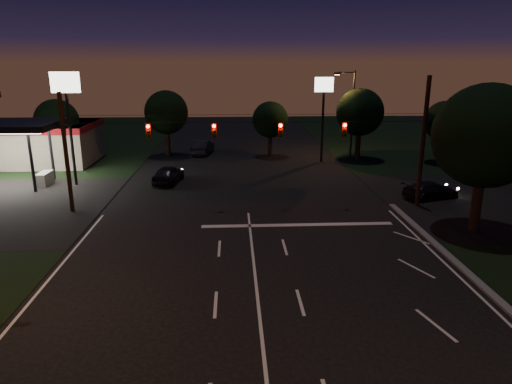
{
  "coord_description": "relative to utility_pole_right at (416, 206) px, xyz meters",
  "views": [
    {
      "loc": [
        -0.97,
        -15.23,
        9.85
      ],
      "look_at": [
        0.25,
        8.66,
        3.0
      ],
      "focal_mm": 32.0,
      "sensor_mm": 36.0,
      "label": 1
    }
  ],
  "objects": [
    {
      "name": "gas_station",
      "position": [
        -33.86,
        15.39,
        2.38
      ],
      "size": [
        14.2,
        16.1,
        5.25
      ],
      "color": "gray",
      "rests_on": "ground"
    },
    {
      "name": "street_light_right_far",
      "position": [
        -0.76,
        17.0,
        5.24
      ],
      "size": [
        2.2,
        0.35,
        9.0
      ],
      "color": "black",
      "rests_on": "ground"
    },
    {
      "name": "tree_far_e",
      "position": [
        8.02,
        14.11,
        4.11
      ],
      "size": [
        4.0,
        4.0,
        6.18
      ],
      "color": "black",
      "rests_on": "ground"
    },
    {
      "name": "utility_pole_right",
      "position": [
        0.0,
        0.0,
        0.0
      ],
      "size": [
        0.3,
        0.3,
        9.0
      ],
      "primitive_type": "cylinder",
      "color": "black",
      "rests_on": "ground"
    },
    {
      "name": "car_cross",
      "position": [
        1.75,
        1.79,
        0.64
      ],
      "size": [
        4.77,
        3.09,
        1.28
      ],
      "primitive_type": "imported",
      "rotation": [
        0.0,
        0.0,
        1.89
      ],
      "color": "black",
      "rests_on": "ground"
    },
    {
      "name": "pole_sign_left_near",
      "position": [
        -26.0,
        7.0,
        6.98
      ],
      "size": [
        2.2,
        0.3,
        9.1
      ],
      "color": "black",
      "rests_on": "ground"
    },
    {
      "name": "utility_pole_left",
      "position": [
        -24.0,
        0.0,
        0.0
      ],
      "size": [
        0.28,
        0.28,
        8.0
      ],
      "primitive_type": "cylinder",
      "color": "black",
      "rests_on": "ground"
    },
    {
      "name": "car_oncoming_b",
      "position": [
        -16.29,
        19.77,
        0.77
      ],
      "size": [
        2.38,
        4.87,
        1.54
      ],
      "primitive_type": "imported",
      "rotation": [
        0.0,
        0.0,
        2.97
      ],
      "color": "black",
      "rests_on": "ground"
    },
    {
      "name": "signal_span",
      "position": [
        -12.0,
        -0.04,
        5.5
      ],
      "size": [
        24.0,
        0.4,
        1.56
      ],
      "color": "black",
      "rests_on": "ground"
    },
    {
      "name": "tree_far_a",
      "position": [
        -29.98,
        15.12,
        4.26
      ],
      "size": [
        4.2,
        4.2,
        6.42
      ],
      "color": "black",
      "rests_on": "ground"
    },
    {
      "name": "tree_far_d",
      "position": [
        0.02,
        16.13,
        4.83
      ],
      "size": [
        4.8,
        4.8,
        7.3
      ],
      "color": "black",
      "rests_on": "ground"
    },
    {
      "name": "tree_far_c",
      "position": [
        -8.98,
        18.1,
        3.9
      ],
      "size": [
        3.8,
        3.8,
        5.86
      ],
      "color": "black",
      "rests_on": "ground"
    },
    {
      "name": "tree_right_near",
      "position": [
        1.53,
        -4.83,
        5.68
      ],
      "size": [
        6.0,
        6.0,
        8.76
      ],
      "color": "black",
      "rests_on": "ground"
    },
    {
      "name": "car_oncoming_a",
      "position": [
        -18.44,
        7.33,
        0.75
      ],
      "size": [
        2.51,
        4.65,
        1.5
      ],
      "primitive_type": "imported",
      "rotation": [
        0.0,
        0.0,
        2.97
      ],
      "color": "black",
      "rests_on": "ground"
    },
    {
      "name": "tree_far_b",
      "position": [
        -19.98,
        19.13,
        4.61
      ],
      "size": [
        4.6,
        4.6,
        6.98
      ],
      "color": "black",
      "rests_on": "ground"
    },
    {
      "name": "ground",
      "position": [
        -12.0,
        -15.0,
        0.0
      ],
      "size": [
        140.0,
        140.0,
        0.0
      ],
      "primitive_type": "plane",
      "color": "black",
      "rests_on": "ground"
    },
    {
      "name": "pole_sign_right",
      "position": [
        -4.0,
        15.0,
        6.24
      ],
      "size": [
        1.8,
        0.3,
        8.4
      ],
      "color": "black",
      "rests_on": "ground"
    },
    {
      "name": "stop_bar",
      "position": [
        -9.0,
        -3.5,
        0.01
      ],
      "size": [
        12.0,
        0.5,
        0.01
      ],
      "primitive_type": "cube",
      "color": "silver",
      "rests_on": "ground"
    }
  ]
}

